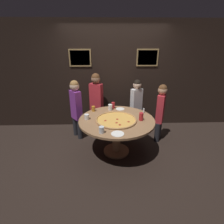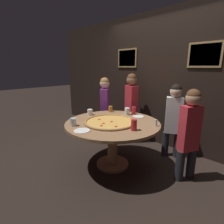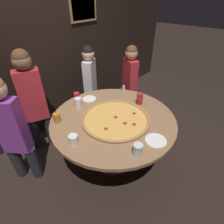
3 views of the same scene
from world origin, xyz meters
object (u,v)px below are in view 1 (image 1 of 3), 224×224
object	(u,v)px
white_plate_far_back	(118,134)
diner_side_right	(160,110)
diner_far_left	(76,106)
diner_side_left	(136,103)
drink_cup_near_left	(93,109)
white_plate_beside_cup	(120,109)
drink_cup_beside_pizza	(113,105)
condiment_shaker	(144,111)
drink_cup_by_shaker	(110,107)
dining_table	(117,126)
giant_pizza	(116,120)
drink_cup_centre_back	(102,130)
diner_centre_back	(96,99)
drink_cup_front_edge	(141,117)
drink_cup_far_left	(87,117)

from	to	relation	value
white_plate_far_back	diner_side_right	size ratio (longest dim) A/B	0.16
diner_side_right	diner_far_left	size ratio (longest dim) A/B	0.96
diner_side_right	diner_side_left	distance (m)	0.66
white_plate_far_back	drink_cup_near_left	bearing A→B (deg)	114.49
diner_far_left	white_plate_beside_cup	bearing A→B (deg)	-135.06
drink_cup_beside_pizza	condiment_shaker	bearing A→B (deg)	-25.09
drink_cup_beside_pizza	drink_cup_by_shaker	bearing A→B (deg)	-122.19
drink_cup_beside_pizza	diner_side_left	distance (m)	0.69
drink_cup_by_shaker	white_plate_beside_cup	bearing A→B (deg)	10.34
dining_table	diner_side_left	xyz separation A→B (m)	(0.53, 0.96, 0.14)
white_plate_beside_cup	diner_side_right	world-z (taller)	diner_side_right
giant_pizza	condiment_shaker	xyz separation A→B (m)	(0.59, 0.34, 0.04)
white_plate_far_back	diner_far_left	bearing A→B (deg)	124.88
drink_cup_beside_pizza	condiment_shaker	world-z (taller)	drink_cup_beside_pizza
drink_cup_beside_pizza	drink_cup_centre_back	xyz separation A→B (m)	(-0.23, -1.11, -0.01)
diner_centre_back	giant_pizza	bearing A→B (deg)	135.26
drink_cup_front_edge	giant_pizza	bearing A→B (deg)	178.17
dining_table	drink_cup_centre_back	bearing A→B (deg)	-117.87
drink_cup_near_left	diner_far_left	size ratio (longest dim) A/B	0.08
drink_cup_far_left	white_plate_far_back	world-z (taller)	drink_cup_far_left
drink_cup_by_shaker	drink_cup_centre_back	world-z (taller)	drink_cup_by_shaker
dining_table	diner_centre_back	size ratio (longest dim) A/B	1.01
diner_side_left	dining_table	bearing A→B (deg)	31.73
drink_cup_front_edge	diner_side_right	world-z (taller)	diner_side_right
giant_pizza	drink_cup_far_left	bearing A→B (deg)	173.85
diner_side_left	diner_far_left	xyz separation A→B (m)	(-1.41, -0.30, 0.03)
drink_cup_near_left	diner_far_left	bearing A→B (deg)	149.90
giant_pizza	drink_cup_near_left	size ratio (longest dim) A/B	7.21
dining_table	drink_cup_far_left	xyz separation A→B (m)	(-0.57, 0.01, 0.20)
diner_far_left	diner_centre_back	bearing A→B (deg)	-88.89
diner_side_left	diner_far_left	distance (m)	1.44
drink_cup_front_edge	white_plate_beside_cup	bearing A→B (deg)	120.85
drink_cup_beside_pizza	condiment_shaker	xyz separation A→B (m)	(0.62, -0.29, -0.02)
drink_cup_near_left	drink_cup_centre_back	distance (m)	0.97
drink_cup_by_shaker	drink_cup_centre_back	xyz separation A→B (m)	(-0.17, -1.01, -0.01)
dining_table	diner_side_left	bearing A→B (deg)	60.86
diner_far_left	drink_cup_beside_pizza	bearing A→B (deg)	-132.16
condiment_shaker	diner_centre_back	world-z (taller)	diner_centre_back
drink_cup_front_edge	diner_side_right	xyz separation A→B (m)	(0.53, 0.54, -0.08)
giant_pizza	drink_cup_by_shaker	xyz separation A→B (m)	(-0.10, 0.53, 0.05)
giant_pizza	drink_cup_far_left	size ratio (longest dim) A/B	7.72
drink_cup_far_left	diner_side_right	xyz separation A→B (m)	(1.56, 0.46, -0.06)
white_plate_beside_cup	condiment_shaker	distance (m)	0.52
drink_cup_front_edge	diner_side_right	distance (m)	0.76
condiment_shaker	drink_cup_centre_back	bearing A→B (deg)	-136.22
drink_cup_beside_pizza	white_plate_far_back	world-z (taller)	drink_cup_beside_pizza
drink_cup_centre_back	white_plate_beside_cup	size ratio (longest dim) A/B	0.61
drink_cup_centre_back	diner_far_left	world-z (taller)	diner_far_left
diner_side_right	diner_far_left	xyz separation A→B (m)	(-1.86, 0.18, 0.03)
drink_cup_near_left	diner_centre_back	bearing A→B (deg)	86.40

